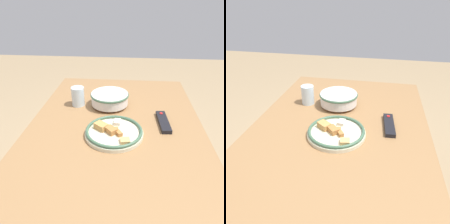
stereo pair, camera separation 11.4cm
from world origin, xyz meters
TOP-DOWN VIEW (x-y plane):
  - ground_plane at (0.00, 0.00)m, footprint 8.00×8.00m
  - dining_table at (0.00, 0.00)m, footprint 1.37×0.88m
  - noodle_bowl at (-0.25, -0.05)m, footprint 0.22×0.22m
  - food_plate at (0.04, 0.00)m, footprint 0.27×0.27m
  - tv_remote at (-0.08, 0.24)m, footprint 0.20×0.06m
  - drinking_glass at (-0.25, -0.23)m, footprint 0.07×0.07m

SIDE VIEW (x-z plane):
  - ground_plane at x=0.00m, z-range 0.00..0.00m
  - dining_table at x=0.00m, z-range 0.28..1.01m
  - tv_remote at x=-0.08m, z-range 0.72..0.75m
  - food_plate at x=0.04m, z-range 0.72..0.77m
  - noodle_bowl at x=-0.25m, z-range 0.73..0.81m
  - drinking_glass at x=-0.25m, z-range 0.73..0.84m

